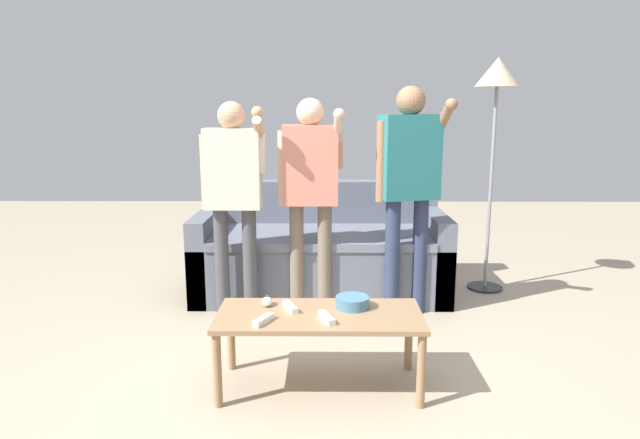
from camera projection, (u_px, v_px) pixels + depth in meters
name	position (u px, v px, depth m)	size (l,w,h in m)	color
ground_plane	(311.00, 388.00, 2.89)	(12.00, 12.00, 0.00)	tan
couch	(321.00, 254.00, 4.41)	(1.93, 0.91, 0.85)	slate
coffee_table	(319.00, 323.00, 2.84)	(1.06, 0.47, 0.41)	#997551
snack_bowl	(352.00, 302.00, 2.91)	(0.18, 0.18, 0.06)	teal
game_remote_nunchuk	(267.00, 302.00, 2.94)	(0.06, 0.09, 0.05)	white
floor_lamp	(497.00, 90.00, 4.20)	(0.34, 0.34, 1.83)	#2D2D33
player_left	(234.00, 185.00, 3.71)	(0.44, 0.29, 1.49)	#47474C
player_center	(311.00, 181.00, 3.80)	(0.45, 0.31, 1.52)	#756656
player_right	(409.00, 174.00, 3.77)	(0.51, 0.33, 1.59)	#2D3856
game_remote_wand_near	(327.00, 318.00, 2.73)	(0.09, 0.16, 0.03)	white
game_remote_wand_far	(290.00, 307.00, 2.88)	(0.09, 0.15, 0.03)	white
game_remote_wand_spare	(263.00, 320.00, 2.70)	(0.10, 0.15, 0.03)	white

